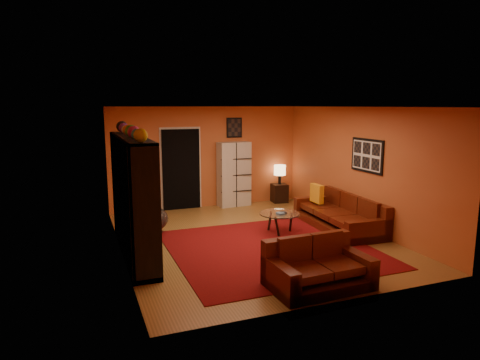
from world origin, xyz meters
name	(u,v)px	position (x,y,z in m)	size (l,w,h in m)	color
floor	(251,239)	(0.00, 0.00, 0.00)	(6.00, 6.00, 0.00)	brown
ceiling	(252,107)	(0.00, 0.00, 2.60)	(6.00, 6.00, 0.00)	white
wall_back	(207,157)	(0.00, 3.00, 1.30)	(6.00, 6.00, 0.00)	#BC5629
wall_front	(340,209)	(0.00, -3.00, 1.30)	(6.00, 6.00, 0.00)	#BC5629
wall_left	(119,183)	(-2.50, 0.00, 1.30)	(6.00, 6.00, 0.00)	#BC5629
wall_right	(358,168)	(2.50, 0.00, 1.30)	(6.00, 6.00, 0.00)	#BC5629
rug	(270,248)	(0.10, -0.70, 0.01)	(3.60, 3.60, 0.01)	#55090C
doorway	(181,170)	(-0.70, 2.96, 1.02)	(0.95, 0.10, 2.04)	black
wall_art_right	(367,156)	(2.48, -0.30, 1.60)	(0.03, 1.00, 0.70)	black
wall_art_back	(234,128)	(0.75, 2.98, 2.05)	(0.42, 0.03, 0.52)	black
entertainment_unit	(133,196)	(-2.27, 0.00, 1.05)	(0.45, 3.00, 2.10)	black
tv	(136,201)	(-2.23, -0.07, 0.97)	(0.11, 0.87, 0.50)	black
sofa	(342,215)	(2.14, 0.02, 0.28)	(1.10, 2.45, 0.85)	#441209
loveseat	(316,267)	(0.03, -2.42, 0.29)	(1.50, 0.93, 0.85)	#441209
throw_pillow	(317,193)	(1.95, 0.76, 0.63)	(0.12, 0.42, 0.42)	#F9A31B
coffee_table	(279,215)	(0.70, 0.15, 0.38)	(0.83, 0.83, 0.42)	silver
storage_cabinet	(234,174)	(0.67, 2.80, 0.84)	(0.84, 0.37, 1.69)	beige
bowl_chair	(152,219)	(-1.79, 1.07, 0.30)	(0.68, 0.68, 0.56)	black
side_table	(279,193)	(1.98, 2.75, 0.25)	(0.40, 0.40, 0.50)	black
table_lamp	(280,171)	(1.98, 2.75, 0.87)	(0.32, 0.32, 0.53)	black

